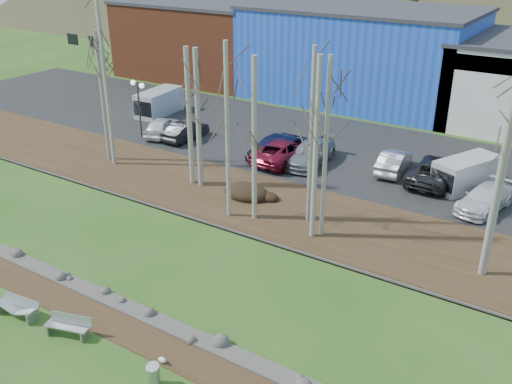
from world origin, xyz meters
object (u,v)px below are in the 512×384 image
Objects in this scene: car_0 at (162,126)px; van_white at (464,174)px; car_3 at (311,153)px; car_6 at (436,171)px; bench_intact at (69,326)px; seagull at (162,360)px; car_4 at (272,146)px; car_7 at (485,199)px; bench_damaged at (19,307)px; street_lamp at (138,94)px; car_1 at (186,131)px; car_2 at (285,151)px; van_grey at (158,103)px; litter_bin at (154,376)px; car_5 at (394,162)px; car_8 at (283,149)px.

car_0 is 0.88× the size of van_white.
car_6 is (7.95, 1.41, 0.01)m from car_3.
car_6 is at bearing 53.93° from bench_intact.
car_4 reaches higher than seagull.
car_7 is (23.65, 0.00, -0.04)m from car_0.
van_white is at bearing 55.20° from bench_damaged.
bench_intact is 23.39m from street_lamp.
car_7 reaches higher than bench_damaged.
car_1 is 8.46m from car_2.
car_1 is at bearing 104.23° from bench_damaged.
van_white is at bearing -9.53° from van_grey.
litter_bin is 22.71m from car_5.
car_4 is (-7.84, 20.71, 0.50)m from litter_bin.
car_4 reaches higher than car_5.
car_4 reaches higher than bench_damaged.
car_8 is (0.88, 0.00, 0.00)m from car_4.
car_4 is (-1.13, 0.25, -0.00)m from car_2.
bench_intact reaches higher than seagull.
car_6 is at bearing 26.32° from street_lamp.
car_8 is (-13.32, 0.56, 0.10)m from car_7.
van_white reaches higher than bench_damaged.
car_3 is 1.15× the size of car_4.
car_6 is at bearing 99.70° from seagull.
bench_damaged is at bearing -85.01° from car_4.
car_5 is (6.86, 2.24, -0.06)m from car_2.
car_2 is at bearing -145.28° from van_white.
car_8 is (-6.96, 20.71, 0.50)m from litter_bin.
van_grey is (-3.93, 3.94, 0.31)m from car_0.
seagull is 20.35m from car_7.
street_lamp is at bearing -164.34° from car_7.
car_5 reaches higher than car_7.
seagull is 0.07× the size of car_6.
bench_intact is at bearing 116.96° from car_1.
car_6 is (2.75, -0.22, 0.06)m from car_5.
car_4 is (-7.35, 19.72, 0.74)m from seagull.
car_5 is at bearing -158.54° from van_white.
car_3 is at bearing -16.45° from van_grey.
street_lamp reaches higher than seagull.
van_white is (11.85, 22.46, 0.66)m from bench_damaged.
car_7 is (21.53, -0.22, -0.01)m from car_1.
car_3 is 2.82m from car_4.
car_5 is at bearing 64.94° from bench_damaged.
seagull is at bearing -7.32° from bench_intact.
bench_intact is 22.71m from car_1.
car_3 is at bearing 10.09° from car_6.
van_white is (11.55, 1.74, 0.18)m from car_8.
van_white is at bearing 95.35° from seagull.
bench_damaged is at bearing 92.21° from car_2.
car_3 is 8.08m from car_6.
car_8 is at bearing -146.69° from van_white.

